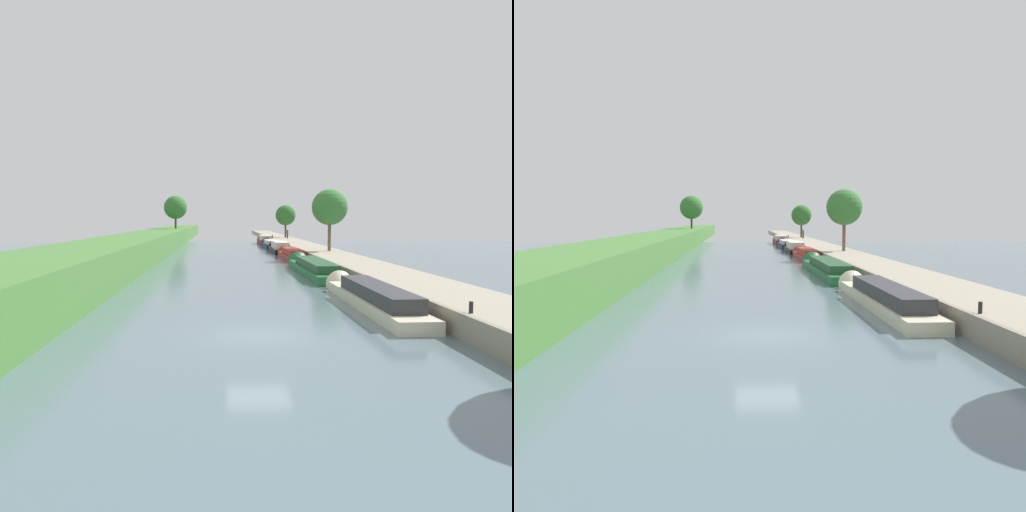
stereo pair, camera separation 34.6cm
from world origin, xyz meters
The scene contains 15 objects.
ground_plane centered at (0.00, 0.00, 0.00)m, with size 160.00×160.00×0.00m, color slate.
right_towpath centered at (10.01, 0.00, 0.48)m, with size 4.41×260.00×0.97m.
stone_quay centered at (7.68, 0.00, 0.51)m, with size 0.25×260.00×1.02m.
narrowboat_cream centered at (6.31, 6.49, 0.52)m, with size 1.86×14.27×1.86m.
narrowboat_green centered at (6.08, 22.49, 0.51)m, with size 2.10×16.15×2.00m.
narrowboat_red centered at (6.44, 37.99, 0.50)m, with size 1.87×12.19×1.82m.
narrowboat_black centered at (6.33, 49.40, 0.58)m, with size 2.11×10.34×2.20m.
narrowboat_navy centered at (6.31, 60.84, 0.50)m, with size 2.19×11.04×2.08m.
narrowboat_maroon centered at (6.24, 71.29, 0.64)m, with size 2.11×10.51×2.20m.
tree_rightbank_midnear centered at (10.52, 36.85, 5.76)m, with size 3.95×3.95×6.79m.
tree_rightbank_midfar centered at (10.63, 76.80, 5.08)m, with size 3.76×3.76×6.01m.
tree_leftbank_downstream centered at (-9.99, 80.78, 6.59)m, with size 4.42×4.42×6.26m.
person_walking centered at (10.43, 72.36, 1.84)m, with size 0.34×0.34×1.66m.
mooring_bollard_near centered at (8.11, -0.98, 1.19)m, with size 0.16×0.16×0.45m.
mooring_bollard_far centered at (8.11, 75.90, 1.19)m, with size 0.16×0.16×0.45m.
Camera 2 is at (-1.12, -20.28, 4.61)m, focal length 36.82 mm.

